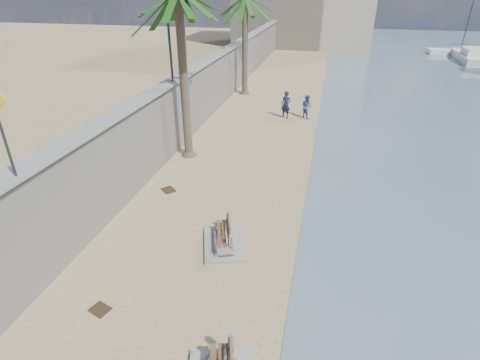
{
  "coord_description": "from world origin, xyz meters",
  "views": [
    {
      "loc": [
        2.42,
        -5.34,
        7.92
      ],
      "look_at": [
        -0.5,
        7.0,
        1.2
      ],
      "focal_mm": 28.0,
      "sensor_mm": 36.0,
      "label": 1
    }
  ],
  "objects_px": {
    "bench_far": "(224,236)",
    "person_b": "(307,105)",
    "person_a": "(286,103)",
    "yacht_far": "(469,58)",
    "sailboat_west": "(460,52)"
  },
  "relations": [
    {
      "from": "bench_far",
      "to": "sailboat_west",
      "type": "height_order",
      "value": "sailboat_west"
    },
    {
      "from": "bench_far",
      "to": "person_b",
      "type": "relative_size",
      "value": 1.35
    },
    {
      "from": "person_b",
      "to": "sailboat_west",
      "type": "bearing_deg",
      "value": -76.77
    },
    {
      "from": "person_a",
      "to": "yacht_far",
      "type": "distance_m",
      "value": 30.73
    },
    {
      "from": "sailboat_west",
      "to": "person_a",
      "type": "bearing_deg",
      "value": -121.41
    },
    {
      "from": "bench_far",
      "to": "sailboat_west",
      "type": "relative_size",
      "value": 0.2
    },
    {
      "from": "person_a",
      "to": "person_b",
      "type": "bearing_deg",
      "value": 33.75
    },
    {
      "from": "person_a",
      "to": "person_b",
      "type": "distance_m",
      "value": 1.37
    },
    {
      "from": "bench_far",
      "to": "person_a",
      "type": "distance_m",
      "value": 13.96
    },
    {
      "from": "yacht_far",
      "to": "sailboat_west",
      "type": "relative_size",
      "value": 0.73
    },
    {
      "from": "person_a",
      "to": "yacht_far",
      "type": "height_order",
      "value": "person_a"
    },
    {
      "from": "person_b",
      "to": "sailboat_west",
      "type": "height_order",
      "value": "sailboat_west"
    },
    {
      "from": "person_b",
      "to": "sailboat_west",
      "type": "distance_m",
      "value": 33.39
    },
    {
      "from": "person_a",
      "to": "yacht_far",
      "type": "xyz_separation_m",
      "value": [
        17.77,
        25.06,
        -0.66
      ]
    },
    {
      "from": "bench_far",
      "to": "sailboat_west",
      "type": "bearing_deg",
      "value": 67.16
    }
  ]
}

